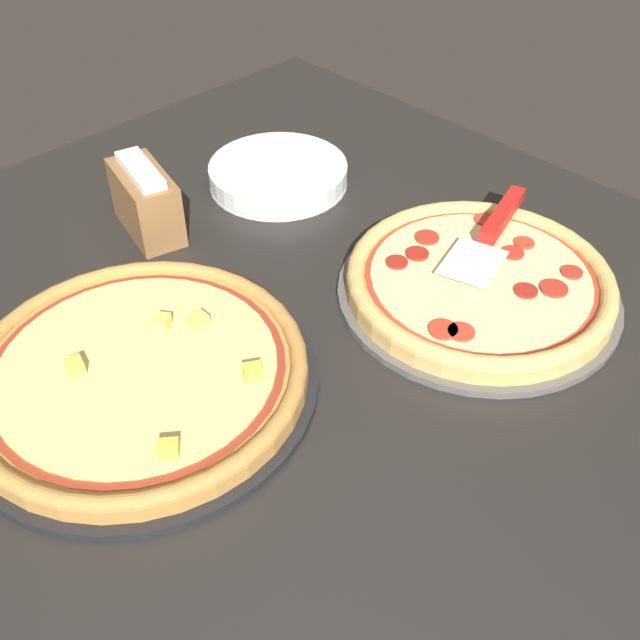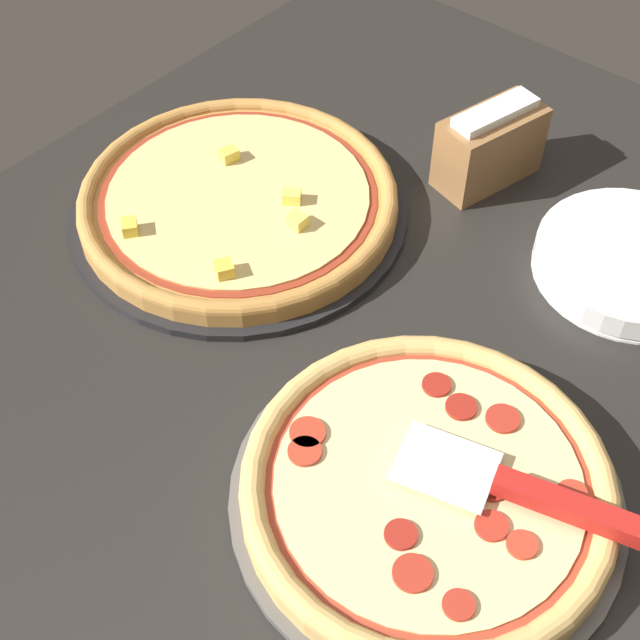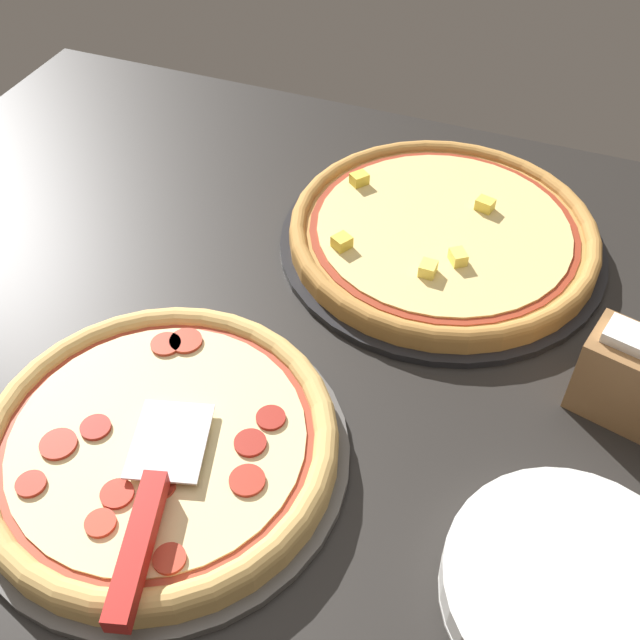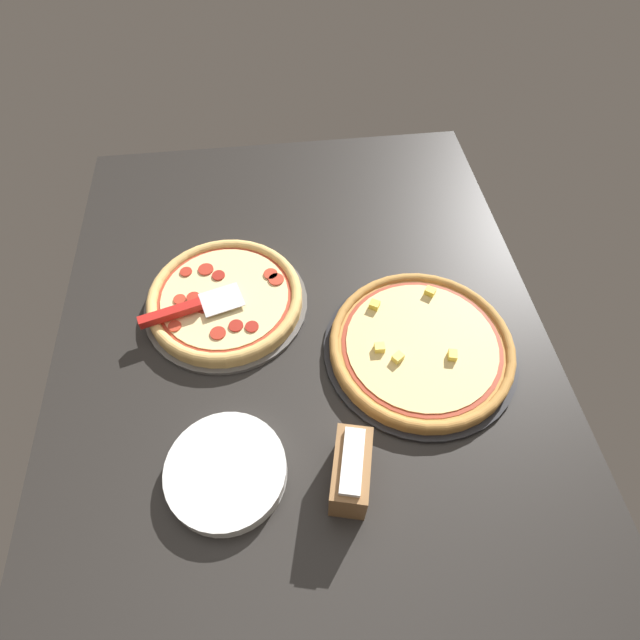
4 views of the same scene
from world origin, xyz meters
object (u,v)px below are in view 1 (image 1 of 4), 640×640
pizza_back (138,370)px  napkin_holder (146,201)px  pizza_front (480,280)px  plate_stack (278,174)px  serving_spatula (497,224)px

pizza_back → napkin_holder: 32.87cm
pizza_back → napkin_holder: napkin_holder is taller
pizza_front → plate_stack: 40.52cm
pizza_back → plate_stack: bearing=-62.1°
pizza_front → napkin_holder: (44.24, 22.50, 2.44)cm
pizza_front → napkin_holder: size_ratio=2.39×
pizza_back → napkin_holder: size_ratio=2.67×
pizza_back → plate_stack: 48.00cm
pizza_front → plate_stack: (40.50, -0.25, -0.95)cm
pizza_front → napkin_holder: 49.70cm
pizza_front → serving_spatula: bearing=-65.0°
pizza_back → serving_spatula: bearing=-104.9°
serving_spatula → plate_stack: serving_spatula is taller
plate_stack → napkin_holder: bearing=80.7°
plate_stack → pizza_back: bearing=117.9°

